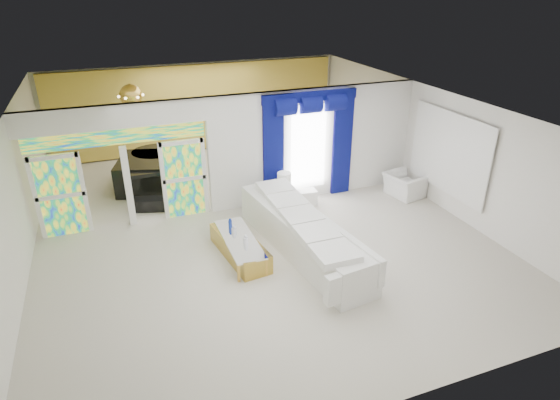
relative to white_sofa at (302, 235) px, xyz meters
name	(u,v)px	position (x,y,z in m)	size (l,w,h in m)	color
floor	(252,222)	(-0.63, 1.71, -0.42)	(12.00, 12.00, 0.00)	#B7AF9E
dividing_wall	(315,143)	(1.52, 2.71, 1.08)	(5.70, 0.18, 3.00)	white
dividing_header	(114,117)	(-3.48, 2.71, 2.31)	(4.30, 0.18, 0.55)	white
stained_panel_left	(61,196)	(-4.90, 2.71, 0.58)	(0.95, 0.04, 2.00)	#994C3F
stained_panel_right	(184,179)	(-2.05, 2.71, 0.58)	(0.95, 0.04, 2.00)	#994C3F
stained_transom	(117,137)	(-3.48, 2.71, 1.83)	(4.00, 0.05, 0.35)	#994C3F
window_pane	(308,147)	(1.27, 2.61, 1.03)	(1.00, 0.02, 2.30)	white
blue_drape_left	(273,154)	(0.27, 2.58, 0.98)	(0.55, 0.10, 2.80)	#080341
blue_drape_right	(342,145)	(2.27, 2.58, 0.98)	(0.55, 0.10, 2.80)	#080341
blue_pelmet	(310,96)	(1.27, 2.58, 2.40)	(2.60, 0.12, 0.25)	#080341
wall_mirror	(449,153)	(4.31, 0.71, 1.13)	(0.04, 2.70, 1.90)	white
gold_curtains	(199,108)	(-0.63, 7.61, 1.08)	(9.70, 0.12, 2.90)	gold
white_sofa	(302,235)	(0.00, 0.00, 0.00)	(0.94, 4.37, 0.83)	silver
coffee_table	(240,248)	(-1.35, 0.30, -0.20)	(0.65, 1.94, 0.43)	#B49338
console_table	(295,198)	(0.75, 2.25, -0.22)	(1.18, 0.37, 0.39)	white
table_lamp	(284,183)	(0.45, 2.25, 0.27)	(0.36, 0.36, 0.58)	white
armchair	(404,185)	(3.83, 1.72, -0.10)	(0.98, 0.86, 0.64)	silver
grand_piano	(144,173)	(-2.87, 4.92, 0.02)	(1.32, 1.73, 0.87)	black
piano_bench	(152,204)	(-2.87, 3.32, -0.25)	(0.98, 0.38, 0.33)	black
tv_console	(49,188)	(-5.38, 4.76, -0.01)	(0.56, 0.51, 0.81)	tan
chandelier	(131,95)	(-2.93, 5.11, 2.23)	(0.60, 0.60, 0.60)	gold
decanters	(237,232)	(-1.34, 0.48, 0.08)	(0.21, 0.90, 0.17)	#162F9A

